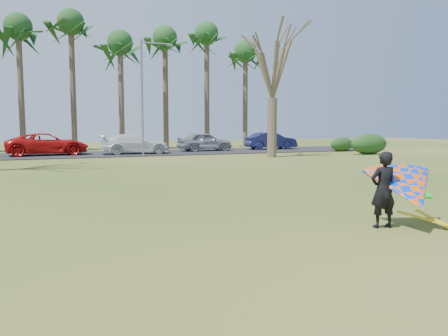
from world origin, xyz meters
name	(u,v)px	position (x,y,z in m)	size (l,w,h in m)	color
ground	(259,227)	(0.00, 0.00, 0.00)	(100.00, 100.00, 0.00)	#234D10
parking_strip	(108,154)	(0.00, 25.00, 0.03)	(46.00, 7.00, 0.06)	black
palm_4	(18,28)	(-6.00, 31.00, 9.85)	(4.84, 4.84, 11.54)	brown
palm_5	(71,24)	(-2.00, 31.00, 10.52)	(4.84, 4.84, 12.24)	#46362A
palm_6	(120,44)	(2.00, 31.00, 9.17)	(4.84, 4.84, 10.84)	#4C3D2E
palm_7	(165,39)	(6.00, 31.00, 9.85)	(4.84, 4.84, 11.54)	#453829
palm_8	(207,35)	(10.00, 31.00, 10.52)	(4.84, 4.84, 12.24)	#48382B
palm_9	(245,53)	(14.00, 31.00, 9.17)	(4.84, 4.84, 10.84)	brown
bare_tree_right	(273,59)	(10.00, 18.00, 6.57)	(6.27, 6.27, 9.21)	brown
streetlight	(144,92)	(2.16, 22.00, 4.46)	(2.28, 0.18, 8.00)	gray
hedge_near	(369,144)	(18.03, 17.74, 0.78)	(3.10, 1.41, 1.55)	#193E16
hedge_far	(342,144)	(18.40, 21.44, 0.59)	(2.13, 1.00, 1.18)	#193B15
car_2	(48,144)	(-4.17, 24.94, 0.83)	(2.56, 5.55, 1.54)	red
car_3	(135,144)	(1.87, 24.11, 0.79)	(2.03, 5.00, 1.45)	white
car_4	(205,142)	(7.83, 25.55, 0.82)	(1.80, 4.47, 1.52)	gray
car_5	(271,141)	(14.07, 25.76, 0.80)	(1.57, 4.50, 1.48)	#171A45
kite_flyer	(406,189)	(2.85, -1.25, 0.84)	(2.13, 2.39, 2.02)	black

